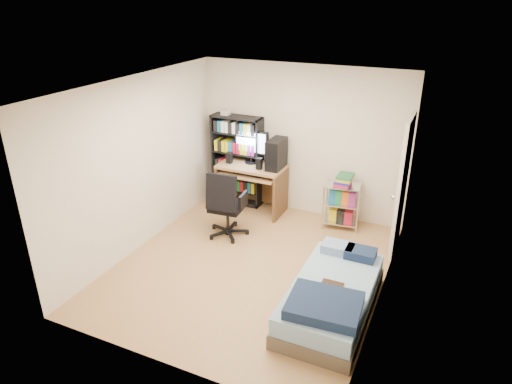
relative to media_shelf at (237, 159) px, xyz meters
The scene contains 7 objects.
room 2.20m from the media_shelf, 58.56° to the right, with size 3.58×4.08×2.58m.
media_shelf is the anchor object (origin of this frame).
computer_desk 0.51m from the media_shelf, 17.24° to the right, with size 1.11×0.65×1.40m.
office_chair 1.34m from the media_shelf, 71.30° to the right, with size 0.70×0.70×1.08m.
wire_cart 1.96m from the media_shelf, ahead, with size 0.60×0.47×0.90m.
bed 3.41m from the media_shelf, 44.25° to the right, with size 0.90×1.81×0.52m.
door 2.90m from the media_shelf, ahead, with size 0.12×0.80×2.00m.
Camera 1 is at (2.29, -4.88, 3.52)m, focal length 32.00 mm.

